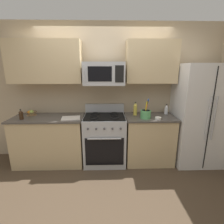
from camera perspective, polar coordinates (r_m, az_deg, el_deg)
ground_plane at (r=2.86m, az=-2.60°, el=-23.59°), size 16.00×16.00×0.00m
wall_back at (r=3.37m, az=-2.56°, el=6.63°), size 8.00×0.10×2.60m
counter_left at (r=3.41m, az=-20.40°, el=-8.97°), size 1.29×0.62×0.91m
range_oven at (r=3.23m, az=-2.49°, el=-9.05°), size 0.76×0.67×1.09m
counter_right at (r=3.33m, az=12.41°, el=-8.96°), size 0.91×0.62×0.91m
refrigerator at (r=3.49m, az=27.49°, el=-1.00°), size 0.86×0.73×1.85m
microwave at (r=2.98m, az=-2.75°, el=12.96°), size 0.71×0.44×0.39m
upper_cabinets_left at (r=3.30m, az=-21.84°, el=15.54°), size 1.28×0.34×0.74m
upper_cabinets_right at (r=3.21m, az=13.23°, el=16.23°), size 0.90×0.34×0.74m
utensil_crock at (r=3.01m, az=11.41°, el=-0.60°), size 0.18×0.18×0.35m
fruit_basket at (r=3.51m, az=-25.85°, el=-0.25°), size 0.19×0.19×0.10m
cutting_board at (r=3.04m, az=-13.87°, el=-2.04°), size 0.35×0.29×0.02m
bottle_oil at (r=3.18m, az=7.94°, el=0.99°), size 0.07×0.07×0.25m
bottle_vinegar at (r=3.39m, az=18.03°, el=0.80°), size 0.07×0.07×0.19m
bottle_soy at (r=3.29m, az=-28.61°, el=-0.85°), size 0.07×0.07×0.18m
prep_bowl at (r=3.01m, az=15.48°, el=-2.03°), size 0.11×0.11×0.04m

